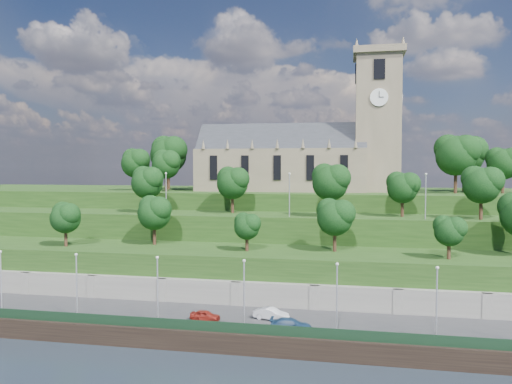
% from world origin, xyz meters
% --- Properties ---
extents(ground, '(320.00, 320.00, 0.00)m').
position_xyz_m(ground, '(0.00, 0.00, 0.00)').
color(ground, black).
rests_on(ground, ground).
extents(promenade, '(160.00, 12.00, 2.00)m').
position_xyz_m(promenade, '(0.00, 6.00, 1.00)').
color(promenade, '#2D2D30').
rests_on(promenade, ground).
extents(quay_wall, '(160.00, 0.50, 2.20)m').
position_xyz_m(quay_wall, '(0.00, -0.05, 1.10)').
color(quay_wall, black).
rests_on(quay_wall, ground).
extents(fence, '(160.00, 0.10, 1.20)m').
position_xyz_m(fence, '(0.00, 0.60, 2.60)').
color(fence, black).
rests_on(fence, promenade).
extents(retaining_wall, '(160.00, 2.10, 5.00)m').
position_xyz_m(retaining_wall, '(0.00, 11.97, 2.50)').
color(retaining_wall, slate).
rests_on(retaining_wall, ground).
extents(embankment_lower, '(160.00, 12.00, 8.00)m').
position_xyz_m(embankment_lower, '(0.00, 18.00, 4.00)').
color(embankment_lower, '#1C3913').
rests_on(embankment_lower, ground).
extents(embankment_upper, '(160.00, 10.00, 12.00)m').
position_xyz_m(embankment_upper, '(0.00, 29.00, 6.00)').
color(embankment_upper, '#1C3913').
rests_on(embankment_upper, ground).
extents(hilltop, '(160.00, 32.00, 15.00)m').
position_xyz_m(hilltop, '(0.00, 50.00, 7.50)').
color(hilltop, '#1C3913').
rests_on(hilltop, ground).
extents(church, '(38.60, 12.35, 27.60)m').
position_xyz_m(church, '(0.79, 45.98, 22.52)').
color(church, '#6A5E4A').
rests_on(church, hilltop).
extents(trees_lower, '(68.52, 8.99, 8.36)m').
position_xyz_m(trees_lower, '(3.72, 18.67, 12.92)').
color(trees_lower, '#301C12').
rests_on(trees_lower, embankment_lower).
extents(trees_upper, '(57.72, 8.34, 8.20)m').
position_xyz_m(trees_upper, '(2.81, 28.10, 17.28)').
color(trees_upper, '#301C12').
rests_on(trees_upper, embankment_upper).
extents(trees_hilltop, '(74.00, 16.21, 11.13)m').
position_xyz_m(trees_hilltop, '(2.93, 45.38, 21.76)').
color(trees_hilltop, '#301C12').
rests_on(trees_hilltop, hilltop).
extents(lamp_posts_promenade, '(60.36, 0.36, 7.66)m').
position_xyz_m(lamp_posts_promenade, '(-2.00, 2.50, 6.43)').
color(lamp_posts_promenade, '#B2B2B7').
rests_on(lamp_posts_promenade, promenade).
extents(lamp_posts_upper, '(40.36, 0.36, 6.77)m').
position_xyz_m(lamp_posts_upper, '(-0.00, 26.00, 15.97)').
color(lamp_posts_upper, '#B2B2B7').
rests_on(lamp_posts_upper, embankment_upper).
extents(car_left, '(3.58, 1.68, 1.19)m').
position_xyz_m(car_left, '(-7.00, 4.38, 2.59)').
color(car_left, maroon).
rests_on(car_left, promenade).
extents(car_middle, '(4.32, 2.38, 1.35)m').
position_xyz_m(car_middle, '(0.41, 6.13, 2.68)').
color(car_middle, '#B8B9BE').
rests_on(car_middle, promenade).
extents(car_right, '(4.54, 1.89, 1.31)m').
position_xyz_m(car_right, '(3.13, 2.74, 2.66)').
color(car_right, navy).
rests_on(car_right, promenade).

